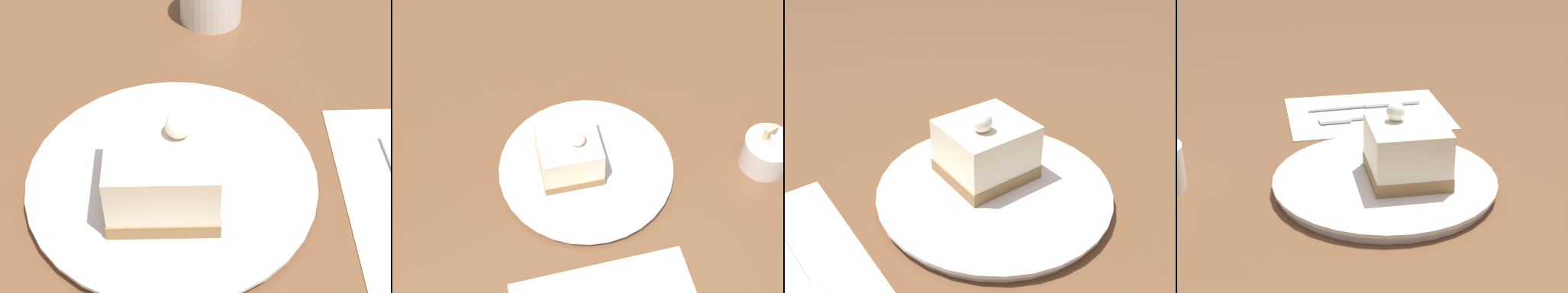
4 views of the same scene
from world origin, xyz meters
TOP-DOWN VIEW (x-y plane):
  - ground_plane at (0.00, 0.00)m, footprint 4.00×4.00m
  - plate at (-0.01, -0.01)m, footprint 0.26×0.26m
  - cake_slice at (-0.01, -0.03)m, footprint 0.09×0.09m
  - napkin at (0.23, -0.03)m, footprint 0.17×0.23m
  - fork at (0.21, -0.02)m, footprint 0.02×0.15m
  - knife at (0.26, -0.05)m, footprint 0.02×0.17m

SIDE VIEW (x-z plane):
  - ground_plane at x=0.00m, z-range 0.00..0.00m
  - napkin at x=0.23m, z-range 0.00..0.00m
  - fork at x=0.21m, z-range 0.00..0.01m
  - knife at x=0.26m, z-range 0.00..0.01m
  - plate at x=-0.01m, z-range 0.00..0.01m
  - cake_slice at x=-0.01m, z-range 0.00..0.09m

